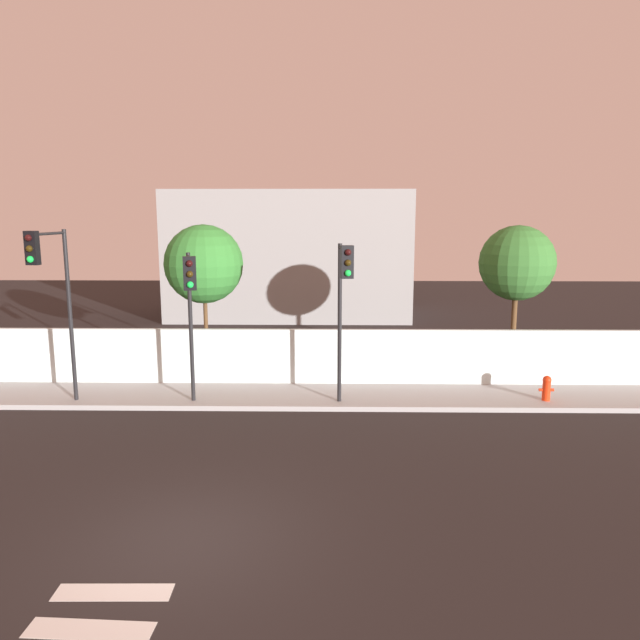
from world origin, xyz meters
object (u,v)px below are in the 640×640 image
(fire_hydrant, at_px, (547,387))
(roadside_tree_leftmost, at_px, (204,264))
(traffic_light_center, at_px, (344,290))
(traffic_light_left, at_px, (190,297))
(traffic_light_right, at_px, (51,280))
(roadside_tree_midleft, at_px, (517,263))

(fire_hydrant, height_order, roadside_tree_leftmost, roadside_tree_leftmost)
(traffic_light_center, bearing_deg, fire_hydrant, 6.52)
(traffic_light_left, height_order, roadside_tree_leftmost, roadside_tree_leftmost)
(traffic_light_center, height_order, roadside_tree_leftmost, roadside_tree_leftmost)
(traffic_light_left, xyz_separation_m, fire_hydrant, (10.38, 0.98, -2.85))
(traffic_light_right, relative_size, roadside_tree_midleft, 0.96)
(traffic_light_right, distance_m, roadside_tree_leftmost, 5.27)
(traffic_light_left, relative_size, roadside_tree_midleft, 0.84)
(roadside_tree_leftmost, height_order, roadside_tree_midleft, roadside_tree_leftmost)
(traffic_light_right, bearing_deg, roadside_tree_leftmost, 48.89)
(traffic_light_left, bearing_deg, traffic_light_center, 3.83)
(traffic_light_right, height_order, roadside_tree_leftmost, roadside_tree_leftmost)
(traffic_light_center, relative_size, traffic_light_right, 0.92)
(traffic_light_left, relative_size, traffic_light_right, 0.87)
(traffic_light_center, relative_size, roadside_tree_leftmost, 0.88)
(traffic_light_right, height_order, roadside_tree_midleft, roadside_tree_midleft)
(traffic_light_left, relative_size, roadside_tree_leftmost, 0.83)
(roadside_tree_leftmost, distance_m, roadside_tree_midleft, 10.64)
(traffic_light_right, relative_size, fire_hydrant, 6.71)
(fire_hydrant, bearing_deg, traffic_light_right, -176.29)
(traffic_light_center, bearing_deg, traffic_light_left, -176.17)
(traffic_light_right, xyz_separation_m, roadside_tree_midleft, (14.11, 3.97, 0.14))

